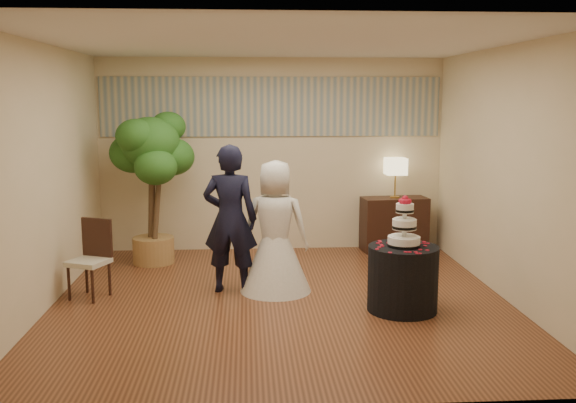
{
  "coord_description": "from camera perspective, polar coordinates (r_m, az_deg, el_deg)",
  "views": [
    {
      "loc": [
        -0.37,
        -6.86,
        2.23
      ],
      "look_at": [
        0.1,
        0.4,
        1.05
      ],
      "focal_mm": 40.0,
      "sensor_mm": 36.0,
      "label": 1
    }
  ],
  "objects": [
    {
      "name": "ceiling",
      "position": [
        6.89,
        -0.63,
        13.96
      ],
      "size": [
        5.0,
        5.0,
        0.0
      ],
      "primitive_type": "cube",
      "color": "white",
      "rests_on": "wall_back"
    },
    {
      "name": "table_lamp",
      "position": [
        9.45,
        9.52,
        2.08
      ],
      "size": [
        0.29,
        0.29,
        0.58
      ],
      "primitive_type": null,
      "color": "#CFBD88",
      "rests_on": "console"
    },
    {
      "name": "ficus_tree",
      "position": [
        8.78,
        -12.04,
        1.26
      ],
      "size": [
        1.14,
        1.14,
        2.09
      ],
      "primitive_type": null,
      "rotation": [
        0.0,
        0.0,
        2.99
      ],
      "color": "#2A611E",
      "rests_on": "floor"
    },
    {
      "name": "wedding_cake",
      "position": [
        6.76,
        10.31,
        -1.72
      ],
      "size": [
        0.34,
        0.34,
        0.54
      ],
      "primitive_type": null,
      "color": "white",
      "rests_on": "cake_table"
    },
    {
      "name": "side_chair",
      "position": [
        7.53,
        -17.32,
        -4.96
      ],
      "size": [
        0.54,
        0.55,
        0.88
      ],
      "primitive_type": null,
      "rotation": [
        0.0,
        0.0,
        -0.41
      ],
      "color": "black",
      "rests_on": "floor"
    },
    {
      "name": "console",
      "position": [
        9.56,
        9.41,
        -1.99
      ],
      "size": [
        0.98,
        0.51,
        0.79
      ],
      "primitive_type": "cube",
      "rotation": [
        0.0,
        0.0,
        0.1
      ],
      "color": "black",
      "rests_on": "floor"
    },
    {
      "name": "mural_border",
      "position": [
        9.34,
        -1.45,
        8.42
      ],
      "size": [
        4.9,
        0.02,
        0.85
      ],
      "primitive_type": "cube",
      "color": "#9DA092",
      "rests_on": "wall_back"
    },
    {
      "name": "cake_table",
      "position": [
        6.9,
        10.17,
        -6.76
      ],
      "size": [
        0.74,
        0.74,
        0.7
      ],
      "primitive_type": "cylinder",
      "rotation": [
        0.0,
        0.0,
        -0.01
      ],
      "color": "black",
      "rests_on": "floor"
    },
    {
      "name": "floor",
      "position": [
        7.22,
        -0.59,
        -8.78
      ],
      "size": [
        5.0,
        5.0,
        0.0
      ],
      "primitive_type": "cube",
      "color": "brown",
      "rests_on": "ground"
    },
    {
      "name": "wall_right",
      "position": [
        7.48,
        18.9,
        2.35
      ],
      "size": [
        0.06,
        5.0,
        2.8
      ],
      "primitive_type": "cube",
      "color": "beige",
      "rests_on": "ground"
    },
    {
      "name": "wall_front",
      "position": [
        4.45,
        1.13,
        -1.54
      ],
      "size": [
        5.0,
        0.06,
        2.8
      ],
      "primitive_type": "cube",
      "color": "beige",
      "rests_on": "ground"
    },
    {
      "name": "groom",
      "position": [
        7.37,
        -5.16,
        -1.55
      ],
      "size": [
        0.68,
        0.5,
        1.72
      ],
      "primitive_type": "imported",
      "rotation": [
        0.0,
        0.0,
        2.99
      ],
      "color": "black",
      "rests_on": "floor"
    },
    {
      "name": "wall_back",
      "position": [
        9.4,
        -1.44,
        4.15
      ],
      "size": [
        5.0,
        0.06,
        2.8
      ],
      "primitive_type": "cube",
      "color": "beige",
      "rests_on": "ground"
    },
    {
      "name": "wall_left",
      "position": [
        7.23,
        -20.83,
        2.02
      ],
      "size": [
        0.06,
        5.0,
        2.8
      ],
      "primitive_type": "cube",
      "color": "beige",
      "rests_on": "ground"
    },
    {
      "name": "bride",
      "position": [
        7.37,
        -1.13,
        -2.23
      ],
      "size": [
        1.01,
        1.01,
        1.53
      ],
      "primitive_type": "imported",
      "rotation": [
        0.0,
        0.0,
        2.89
      ],
      "color": "white",
      "rests_on": "floor"
    }
  ]
}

